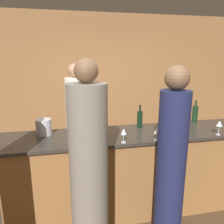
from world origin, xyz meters
TOP-DOWN VIEW (x-y plane):
  - ground_plane at (0.00, 0.00)m, footprint 14.00×14.00m
  - back_wall at (0.00, 2.14)m, footprint 8.00×0.06m
  - bar_counter at (0.00, 0.00)m, footprint 3.43×0.68m
  - bartender at (-0.67, 0.82)m, footprint 0.31×0.31m
  - guest_1 at (0.16, -0.65)m, footprint 0.28×0.28m
  - guest_2 at (-0.64, -0.69)m, footprint 0.33×0.33m
  - wine_bottle_0 at (0.97, 0.27)m, footprint 0.08×0.08m
  - wine_bottle_1 at (0.13, 0.20)m, footprint 0.07×0.07m
  - ice_bucket at (-1.08, 0.16)m, footprint 0.18×0.18m
  - wine_glass_0 at (0.16, -0.29)m, footprint 0.07×0.07m
  - wine_glass_1 at (0.53, -0.06)m, footprint 0.07×0.07m
  - wine_glass_3 at (0.65, -0.01)m, footprint 0.06×0.06m
  - wine_glass_4 at (-0.22, -0.28)m, footprint 0.06×0.06m
  - wine_glass_5 at (0.95, -0.27)m, footprint 0.07×0.07m

SIDE VIEW (x-z plane):
  - ground_plane at x=0.00m, z-range 0.00..0.00m
  - bar_counter at x=0.00m, z-range 0.00..1.04m
  - bartender at x=-0.67m, z-range -0.06..1.79m
  - guest_1 at x=0.16m, z-range -0.04..1.83m
  - guest_2 at x=-0.64m, z-range -0.06..1.86m
  - ice_bucket at x=-1.08m, z-range 1.04..1.23m
  - wine_glass_0 at x=0.16m, z-range 1.07..1.23m
  - wine_bottle_1 at x=0.13m, z-range 1.00..1.30m
  - wine_glass_4 at x=-0.22m, z-range 1.08..1.24m
  - wine_bottle_0 at x=0.97m, z-range 1.00..1.32m
  - wine_glass_1 at x=0.53m, z-range 1.08..1.24m
  - wine_glass_3 at x=0.65m, z-range 1.08..1.25m
  - wine_glass_5 at x=0.95m, z-range 1.09..1.26m
  - back_wall at x=0.00m, z-range 0.00..2.80m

